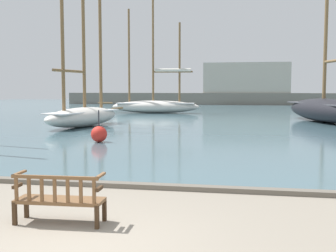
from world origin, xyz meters
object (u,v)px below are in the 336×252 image
(sailboat_nearest_port, at_px, (325,108))
(channel_buoy, at_px, (99,134))
(park_bench, at_px, (59,198))
(sailboat_distant_harbor, at_px, (155,104))
(sailboat_far_starboard, at_px, (83,113))

(sailboat_nearest_port, distance_m, channel_buoy, 18.20)
(park_bench, xyz_separation_m, sailboat_distant_harbor, (-5.44, 33.43, 0.55))
(park_bench, bearing_deg, sailboat_nearest_port, 70.09)
(park_bench, relative_size, sailboat_distant_harbor, 0.14)
(sailboat_nearest_port, distance_m, sailboat_far_starboard, 16.88)
(sailboat_distant_harbor, distance_m, sailboat_far_starboard, 15.47)
(sailboat_nearest_port, relative_size, sailboat_far_starboard, 1.39)
(sailboat_nearest_port, xyz_separation_m, sailboat_far_starboard, (-15.61, -6.42, -0.11))
(channel_buoy, bearing_deg, sailboat_nearest_port, 48.92)
(sailboat_distant_harbor, distance_m, sailboat_nearest_port, 16.88)
(sailboat_distant_harbor, relative_size, channel_buoy, 8.42)
(park_bench, relative_size, sailboat_nearest_port, 0.11)
(sailboat_distant_harbor, distance_m, channel_buoy, 22.83)
(sailboat_distant_harbor, height_order, channel_buoy, sailboat_distant_harbor)
(park_bench, height_order, sailboat_distant_harbor, sailboat_distant_harbor)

